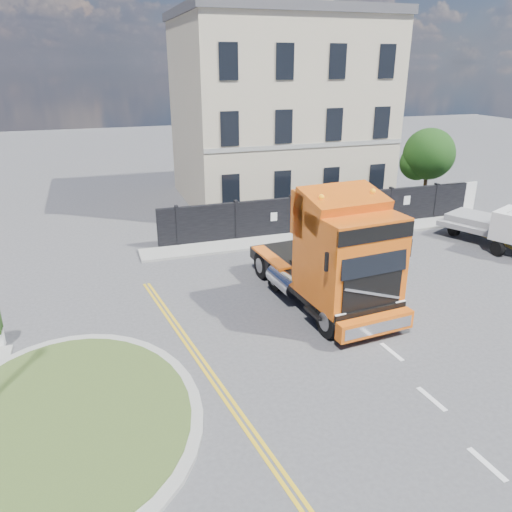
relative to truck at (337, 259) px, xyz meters
name	(u,v)px	position (x,y,z in m)	size (l,w,h in m)	color
ground	(281,324)	(-2.24, -0.42, -2.00)	(120.00, 120.00, 0.00)	#424244
traffic_island	(68,418)	(-9.24, -3.42, -1.92)	(6.80, 6.80, 0.17)	gray
hoarding_fence	(334,212)	(4.31, 8.58, -1.00)	(18.80, 0.25, 2.00)	black
georgian_building	(277,109)	(3.76, 16.08, 3.77)	(12.30, 10.30, 12.80)	#B7AD92
tree	(426,156)	(12.14, 11.68, 1.05)	(3.20, 3.20, 4.80)	#382619
pavement_far	(332,234)	(3.76, 7.68, -1.94)	(20.00, 1.60, 0.12)	gray
truck	(337,259)	(0.00, 0.00, 0.00)	(3.39, 7.66, 4.47)	black
flatbed_pickup	(507,228)	(10.82, 3.12, -0.89)	(3.85, 5.46, 2.06)	gray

